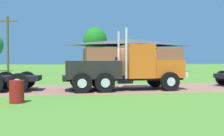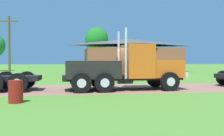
# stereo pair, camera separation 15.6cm
# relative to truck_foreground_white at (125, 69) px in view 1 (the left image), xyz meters

# --- Properties ---
(ground_plane) EXTENTS (200.00, 200.00, 0.00)m
(ground_plane) POSITION_rel_truck_foreground_white_xyz_m (0.24, 0.71, -1.25)
(ground_plane) COLOR #578C2F
(dirt_track) EXTENTS (120.00, 5.55, 0.01)m
(dirt_track) POSITION_rel_truck_foreground_white_xyz_m (0.24, 0.71, -1.25)
(dirt_track) COLOR #9E6B56
(dirt_track) RESTS_ON ground_plane
(truck_foreground_white) EXTENTS (7.29, 3.04, 3.58)m
(truck_foreground_white) POSITION_rel_truck_foreground_white_xyz_m (0.00, 0.00, 0.00)
(truck_foreground_white) COLOR black
(truck_foreground_white) RESTS_ON ground_plane
(steel_barrel) EXTENTS (0.58, 0.58, 0.93)m
(steel_barrel) POSITION_rel_truck_foreground_white_xyz_m (-5.38, -4.19, -0.78)
(steel_barrel) COLOR maroon
(steel_barrel) RESTS_ON ground_plane
(shed_building) EXTENTS (13.97, 8.09, 4.89)m
(shed_building) POSITION_rel_truck_foreground_white_xyz_m (5.20, 21.95, 1.11)
(shed_building) COLOR #955037
(shed_building) RESTS_ON ground_plane
(utility_pole_near) EXTENTS (2.20, 0.46, 7.03)m
(utility_pole_near) POSITION_rel_truck_foreground_white_xyz_m (-10.71, 17.48, 2.51)
(utility_pole_near) COLOR brown
(utility_pole_near) RESTS_ON ground_plane
(tree_mid) EXTENTS (4.24, 4.24, 7.74)m
(tree_mid) POSITION_rel_truck_foreground_white_xyz_m (1.00, 32.15, 4.13)
(tree_mid) COLOR #513823
(tree_mid) RESTS_ON ground_plane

